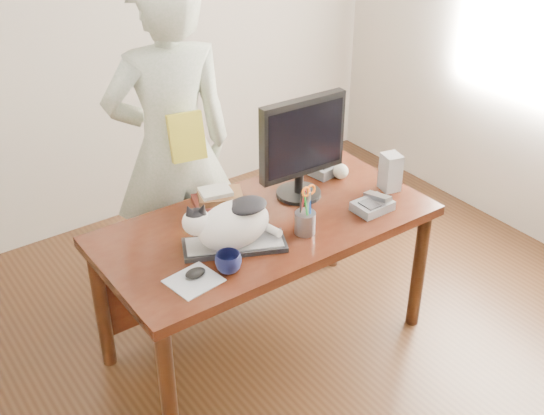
{
  "coord_description": "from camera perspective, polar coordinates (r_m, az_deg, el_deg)",
  "views": [
    {
      "loc": [
        -1.58,
        -1.65,
        2.46
      ],
      "look_at": [
        0.0,
        0.55,
        0.85
      ],
      "focal_mm": 45.0,
      "sensor_mm": 36.0,
      "label": 1
    }
  ],
  "objects": [
    {
      "name": "room",
      "position": [
        2.54,
        7.28,
        4.53
      ],
      "size": [
        4.5,
        4.5,
        4.5
      ],
      "color": "black",
      "rests_on": "ground"
    },
    {
      "name": "desk",
      "position": [
        3.37,
        -1.28,
        -2.71
      ],
      "size": [
        1.6,
        0.8,
        0.75
      ],
      "color": "black",
      "rests_on": "ground"
    },
    {
      "name": "keyboard",
      "position": [
        3.05,
        -3.16,
        -3.13
      ],
      "size": [
        0.49,
        0.35,
        0.03
      ],
      "rotation": [
        0.0,
        0.0,
        -0.43
      ],
      "color": "black",
      "rests_on": "desk"
    },
    {
      "name": "cat",
      "position": [
        2.98,
        -3.49,
        -1.3
      ],
      "size": [
        0.44,
        0.34,
        0.26
      ],
      "rotation": [
        0.0,
        0.0,
        -0.43
      ],
      "color": "white",
      "rests_on": "keyboard"
    },
    {
      "name": "monitor",
      "position": [
        3.31,
        2.55,
        5.4
      ],
      "size": [
        0.47,
        0.24,
        0.53
      ],
      "rotation": [
        0.0,
        0.0,
        -0.04
      ],
      "color": "black",
      "rests_on": "desk"
    },
    {
      "name": "pen_cup",
      "position": [
        3.12,
        2.8,
        -1.05
      ],
      "size": [
        0.11,
        0.11,
        0.25
      ],
      "rotation": [
        0.0,
        0.0,
        0.1
      ],
      "color": "gray",
      "rests_on": "desk"
    },
    {
      "name": "mousepad",
      "position": [
        2.86,
        -6.56,
        -6.1
      ],
      "size": [
        0.23,
        0.21,
        0.0
      ],
      "rotation": [
        0.0,
        0.0,
        0.14
      ],
      "color": "silver",
      "rests_on": "desk"
    },
    {
      "name": "mouse",
      "position": [
        2.87,
        -6.44,
        -5.46
      ],
      "size": [
        0.1,
        0.07,
        0.04
      ],
      "rotation": [
        0.0,
        0.0,
        0.14
      ],
      "color": "black",
      "rests_on": "mousepad"
    },
    {
      "name": "coffee_mug",
      "position": [
        2.88,
        -3.67,
        -4.62
      ],
      "size": [
        0.15,
        0.15,
        0.09
      ],
      "primitive_type": "imported",
      "rotation": [
        0.0,
        0.0,
        1.03
      ],
      "color": "black",
      "rests_on": "desk"
    },
    {
      "name": "phone",
      "position": [
        3.35,
        8.45,
        0.23
      ],
      "size": [
        0.18,
        0.16,
        0.08
      ],
      "rotation": [
        0.0,
        0.0,
        0.01
      ],
      "color": "slate",
      "rests_on": "desk"
    },
    {
      "name": "speaker",
      "position": [
        3.51,
        9.88,
        2.94
      ],
      "size": [
        0.11,
        0.12,
        0.2
      ],
      "rotation": [
        0.0,
        0.0,
        -0.24
      ],
      "color": "gray",
      "rests_on": "desk"
    },
    {
      "name": "baseball",
      "position": [
        3.61,
        5.77,
        3.03
      ],
      "size": [
        0.08,
        0.08,
        0.08
      ],
      "rotation": [
        0.0,
        0.0,
        0.13
      ],
      "color": "white",
      "rests_on": "desk"
    },
    {
      "name": "book_stack",
      "position": [
        3.35,
        -4.49,
        0.75
      ],
      "size": [
        0.28,
        0.25,
        0.09
      ],
      "rotation": [
        0.0,
        0.0,
        -0.36
      ],
      "color": "#4E1B14",
      "rests_on": "desk"
    },
    {
      "name": "calculator",
      "position": [
        3.67,
        4.01,
        3.4
      ],
      "size": [
        0.17,
        0.22,
        0.06
      ],
      "rotation": [
        0.0,
        0.0,
        0.14
      ],
      "color": "slate",
      "rests_on": "desk"
    },
    {
      "name": "person",
      "position": [
        3.58,
        -8.36,
        4.88
      ],
      "size": [
        0.74,
        0.56,
        1.84
      ],
      "primitive_type": "imported",
      "rotation": [
        0.0,
        0.0,
        2.94
      ],
      "color": "white",
      "rests_on": "ground"
    },
    {
      "name": "held_book",
      "position": [
        3.39,
        -7.15,
        5.89
      ],
      "size": [
        0.19,
        0.14,
        0.24
      ],
      "rotation": [
        0.0,
        0.0,
        -0.2
      ],
      "color": "gold",
      "rests_on": "person"
    }
  ]
}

